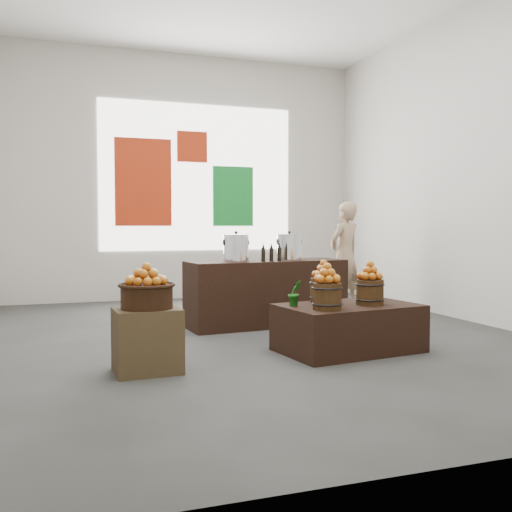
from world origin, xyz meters
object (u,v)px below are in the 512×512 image
object	(u,v)px
stock_pot_left	(236,249)
wicker_basket	(147,297)
display_table	(349,328)
stock_pot_center	(289,248)
crate	(147,340)
shopper	(345,255)
counter	(266,293)

from	to	relation	value
stock_pot_left	wicker_basket	bearing A→B (deg)	-126.49
display_table	stock_pot_center	size ratio (longest dim) A/B	4.37
display_table	stock_pot_center	xyz separation A→B (m)	(0.04, 1.63, 0.71)
crate	stock_pot_left	xyz separation A→B (m)	(1.28, 1.73, 0.67)
wicker_basket	stock_pot_left	size ratio (longest dim) A/B	1.42
display_table	shopper	world-z (taller)	shopper
stock_pot_left	shopper	world-z (taller)	shopper
counter	shopper	size ratio (longest dim) A/B	1.24
counter	stock_pot_left	bearing A→B (deg)	-180.00
counter	stock_pot_left	world-z (taller)	stock_pot_left
crate	stock_pot_center	xyz separation A→B (m)	(1.98, 1.80, 0.67)
crate	wicker_basket	distance (m)	0.36
display_table	crate	bearing A→B (deg)	176.99
display_table	counter	size ratio (longest dim) A/B	0.68
stock_pot_left	stock_pot_center	world-z (taller)	same
counter	shopper	world-z (taller)	shopper
stock_pot_left	stock_pot_center	xyz separation A→B (m)	(0.69, 0.06, 0.00)
display_table	stock_pot_left	distance (m)	1.84
wicker_basket	display_table	distance (m)	1.98
wicker_basket	crate	bearing A→B (deg)	0.00
counter	stock_pot_center	size ratio (longest dim) A/B	6.47
stock_pot_center	shopper	distance (m)	1.58
wicker_basket	shopper	xyz separation A→B (m)	(3.23, 2.75, 0.15)
display_table	stock_pot_left	xyz separation A→B (m)	(-0.65, 1.56, 0.71)
counter	stock_pot_center	xyz separation A→B (m)	(0.30, 0.03, 0.54)
stock_pot_left	display_table	bearing A→B (deg)	-67.33
wicker_basket	counter	size ratio (longest dim) A/B	0.22
wicker_basket	display_table	xyz separation A→B (m)	(1.93, 0.17, -0.40)
counter	shopper	xyz separation A→B (m)	(1.56, 0.98, 0.38)
crate	stock_pot_center	size ratio (longest dim) A/B	1.77
shopper	wicker_basket	bearing A→B (deg)	16.65
counter	stock_pot_left	size ratio (longest dim) A/B	6.47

